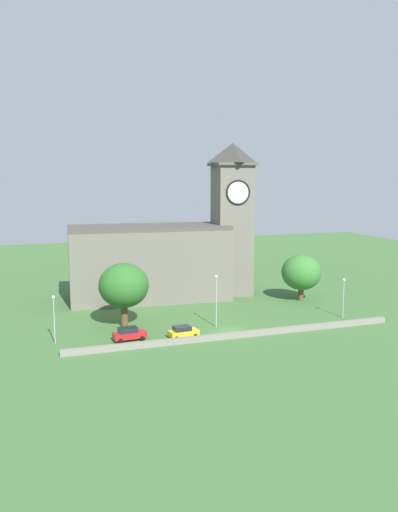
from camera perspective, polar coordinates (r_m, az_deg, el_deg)
ground_plane at (r=90.53m, az=-0.38°, el=-5.51°), size 200.00×200.00×0.00m
church at (r=96.12m, az=-3.50°, el=0.35°), size 34.51×14.69×28.29m
quay_barrier at (r=73.46m, az=4.37°, el=-8.54°), size 48.17×0.70×0.81m
car_red at (r=72.49m, az=-7.61°, el=-8.39°), size 4.61×2.42×1.83m
car_yellow at (r=73.13m, az=-1.75°, el=-8.24°), size 4.28×2.60×1.65m
streetlamp_west_end at (r=72.01m, az=-15.52°, el=-5.85°), size 0.44×0.44×6.58m
streetlamp_west_mid at (r=77.09m, az=1.90°, el=-4.06°), size 0.44×0.44×7.84m
streetlamp_central at (r=85.57m, az=15.47°, el=-3.70°), size 0.44×0.44×6.31m
tree_riverside_east at (r=77.96m, az=-8.19°, el=-3.22°), size 7.37×7.37×9.55m
tree_riverside_west at (r=95.73m, az=11.08°, el=-1.77°), size 7.08×7.08×8.35m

